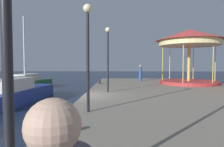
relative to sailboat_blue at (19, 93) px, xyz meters
name	(u,v)px	position (x,y,z in m)	size (l,w,h in m)	color
ground_plane	(83,108)	(4.90, -1.60, -0.67)	(120.00, 120.00, 0.00)	#162338
quay_dock	(186,102)	(11.24, -1.60, -0.27)	(12.67, 28.03, 0.80)	gray
sailboat_blue	(19,93)	(0.00, 0.00, 0.00)	(2.39, 7.42, 6.29)	navy
motorboat_green	(29,83)	(-2.81, 7.55, -0.05)	(3.34, 6.31, 1.65)	#236638
carousel	(189,43)	(13.98, 5.60, 4.06)	(6.38, 6.38, 5.29)	#B23333
lamp_post_mid_promenade	(88,39)	(5.87, -5.80, 3.08)	(0.36, 0.36, 4.32)	black
lamp_post_far_end	(108,48)	(6.38, -0.20, 3.16)	(0.36, 0.36, 4.45)	black
bollard_center	(59,129)	(5.48, -8.46, 0.33)	(0.24, 0.24, 0.40)	#2D2D33
bollard_south	(99,82)	(5.27, 5.10, 0.33)	(0.24, 0.24, 0.40)	#2D2D33
person_mid_promenade	(140,73)	(9.63, 8.77, 0.99)	(0.34, 0.34, 1.84)	#2D4C8C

